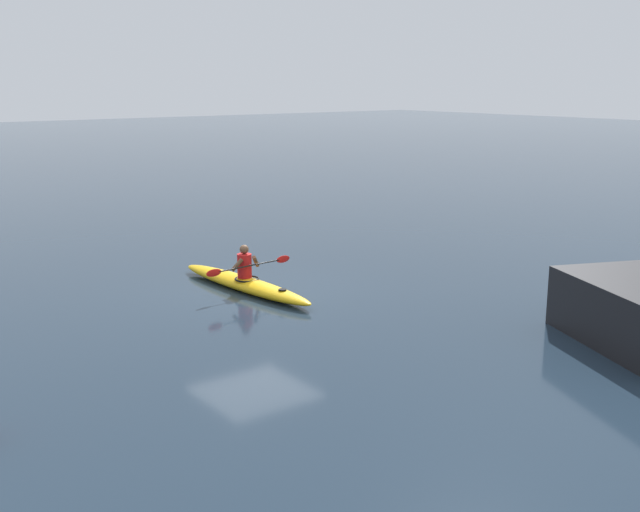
# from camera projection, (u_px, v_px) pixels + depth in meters

# --- Properties ---
(ground_plane) EXTENTS (160.00, 160.00, 0.00)m
(ground_plane) POSITION_uv_depth(u_px,v_px,m) (253.00, 291.00, 17.66)
(ground_plane) COLOR #1E2D3D
(kayak) EXTENTS (1.03, 4.71, 0.31)m
(kayak) POSITION_uv_depth(u_px,v_px,m) (244.00, 284.00, 17.71)
(kayak) COLOR #EAB214
(kayak) RESTS_ON ground
(kayaker) EXTENTS (2.37, 0.49, 0.77)m
(kayaker) POSITION_uv_depth(u_px,v_px,m) (245.00, 264.00, 17.56)
(kayaker) COLOR red
(kayaker) RESTS_ON kayak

